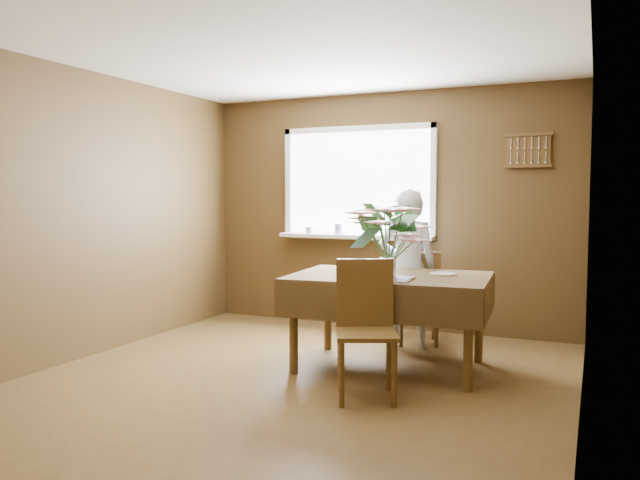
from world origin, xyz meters
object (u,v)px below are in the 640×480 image
at_px(chair_near, 366,322).
at_px(dining_table, 390,286).
at_px(flower_bouquet, 388,232).
at_px(chair_far, 419,294).
at_px(seated_woman, 408,269).

bearing_deg(chair_near, dining_table, 70.68).
xyz_separation_m(chair_near, flower_bouquet, (-0.01, 0.55, 0.60)).
bearing_deg(flower_bouquet, chair_far, 91.89).
distance_m(dining_table, chair_near, 0.76).
xyz_separation_m(dining_table, flower_bouquet, (0.05, -0.19, 0.45)).
height_order(dining_table, seated_woman, seated_woman).
distance_m(chair_near, seated_woman, 1.49).
bearing_deg(seated_woman, chair_near, 81.78).
distance_m(dining_table, chair_far, 0.89).
bearing_deg(seated_woman, flower_bouquet, 83.70).
bearing_deg(chair_far, chair_near, 72.69).
bearing_deg(dining_table, flower_bouquet, -81.37).
height_order(dining_table, chair_near, chair_near).
xyz_separation_m(seated_woman, flower_bouquet, (0.10, -0.92, 0.39)).
height_order(chair_far, flower_bouquet, flower_bouquet).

